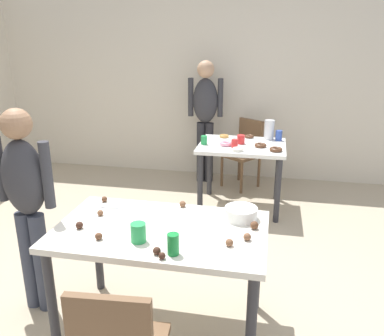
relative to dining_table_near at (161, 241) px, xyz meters
The scene contains 32 objects.
ground_plane 0.66m from the dining_table_near, 117.36° to the left, with size 6.40×6.40×0.00m, color tan.
wall_back 3.35m from the dining_table_near, 90.74° to the left, with size 6.40×0.10×2.60m, color beige.
dining_table_near is the anchor object (origin of this frame).
dining_table_far 2.15m from the dining_table_near, 81.14° to the left, with size 0.94×0.76×0.75m.
chair_far_table 2.87m from the dining_table_near, 83.62° to the left, with size 0.56×0.56×0.87m.
person_girl_near 0.97m from the dining_table_near, behind, with size 0.46×0.24×1.47m.
person_adult_far 2.93m from the dining_table_near, 94.29° to the left, with size 0.45×0.22×1.60m.
mixing_bowl 0.55m from the dining_table_near, 25.85° to the left, with size 0.22×0.22×0.08m, color white.
soda_can 0.36m from the dining_table_near, 61.67° to the right, with size 0.07×0.07×0.12m, color #198438.
fork_near 0.48m from the dining_table_near, 151.54° to the left, with size 0.17×0.02×0.01m, color silver.
cup_near_0 0.26m from the dining_table_near, 112.20° to the right, with size 0.09×0.09×0.12m, color green.
cake_ball_0 0.40m from the dining_table_near, 145.42° to the right, with size 0.04×0.04×0.04m, color brown.
cake_ball_1 0.37m from the dining_table_near, 79.43° to the left, with size 0.04×0.04×0.04m, color brown.
cake_ball_2 0.61m from the dining_table_near, 148.07° to the left, with size 0.04×0.04×0.04m, color brown.
cake_ball_3 0.52m from the dining_table_near, 167.52° to the right, with size 0.05×0.05×0.05m, color #3D2319.
cake_ball_4 0.48m from the dining_table_near, 17.19° to the right, with size 0.04×0.04×0.04m, color brown.
cake_ball_5 0.34m from the dining_table_near, 77.68° to the right, with size 0.04×0.04×0.04m, color #3D2319.
cake_ball_6 0.60m from the dining_table_near, 10.29° to the left, with size 0.05×0.05×0.05m, color brown.
cake_ball_7 0.38m from the dining_table_near, 72.81° to the right, with size 0.04×0.04×0.04m, color #3D2319.
cake_ball_8 0.56m from the dining_table_near, ahead, with size 0.05×0.05×0.05m, color brown.
cake_ball_9 0.47m from the dining_table_near, 168.02° to the left, with size 0.04×0.04×0.04m, color brown.
pitcher_far 2.51m from the dining_table_near, 75.83° to the left, with size 0.11×0.11×0.22m, color white.
cup_far_0 1.99m from the dining_table_near, 82.38° to the left, with size 0.07×0.07×0.09m, color red.
cup_far_1 2.18m from the dining_table_near, 81.73° to the left, with size 0.09×0.09×0.10m, color red.
cup_far_2 2.05m from the dining_table_near, 92.30° to the left, with size 0.07×0.07×0.10m, color green.
cup_far_3 2.49m from the dining_table_near, 73.09° to the left, with size 0.07×0.07×0.12m, color #3351B2.
donut_far_0 2.05m from the dining_table_near, 70.02° to the left, with size 0.13×0.13×0.04m, color brown.
donut_far_1 2.40m from the dining_table_near, 87.70° to the left, with size 0.11×0.11×0.03m, color gold.
donut_far_2 2.13m from the dining_table_near, 75.43° to the left, with size 0.13×0.13×0.04m, color brown.
donut_far_3 2.05m from the dining_table_near, 85.43° to the left, with size 0.14×0.14×0.04m, color pink.
donut_far_4 1.88m from the dining_table_near, 80.49° to the left, with size 0.12×0.12×0.04m, color white.
donut_far_5 2.47m from the dining_table_near, 80.99° to the left, with size 0.11×0.11×0.03m, color brown.
Camera 1 is at (0.69, -2.26, 1.90)m, focal length 37.50 mm.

